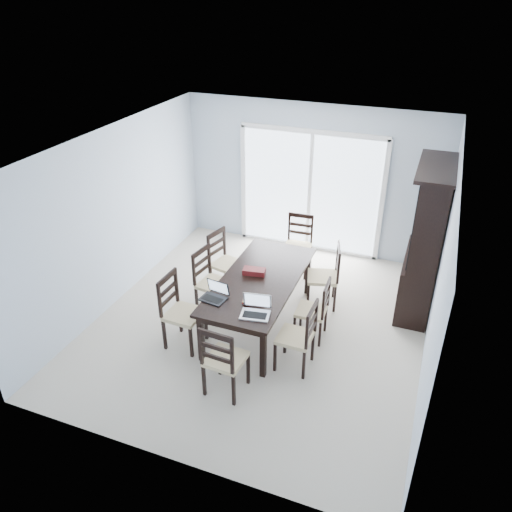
# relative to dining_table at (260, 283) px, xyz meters

# --- Properties ---
(floor) EXTENTS (5.00, 5.00, 0.00)m
(floor) POSITION_rel_dining_table_xyz_m (0.00, 0.00, -0.67)
(floor) COLOR #BEB6A3
(floor) RESTS_ON ground
(ceiling) EXTENTS (5.00, 5.00, 0.00)m
(ceiling) POSITION_rel_dining_table_xyz_m (0.00, 0.00, 1.93)
(ceiling) COLOR white
(ceiling) RESTS_ON back_wall
(back_wall) EXTENTS (4.50, 0.02, 2.60)m
(back_wall) POSITION_rel_dining_table_xyz_m (0.00, 2.50, 0.63)
(back_wall) COLOR #ABBBCC
(back_wall) RESTS_ON floor
(wall_left) EXTENTS (0.02, 5.00, 2.60)m
(wall_left) POSITION_rel_dining_table_xyz_m (-2.25, 0.00, 0.63)
(wall_left) COLOR #ABBBCC
(wall_left) RESTS_ON floor
(wall_right) EXTENTS (0.02, 5.00, 2.60)m
(wall_right) POSITION_rel_dining_table_xyz_m (2.25, 0.00, 0.63)
(wall_right) COLOR #ABBBCC
(wall_right) RESTS_ON floor
(balcony) EXTENTS (4.50, 2.00, 0.10)m
(balcony) POSITION_rel_dining_table_xyz_m (0.00, 3.50, -0.72)
(balcony) COLOR gray
(balcony) RESTS_ON ground
(railing) EXTENTS (4.50, 0.06, 1.10)m
(railing) POSITION_rel_dining_table_xyz_m (0.00, 4.50, -0.12)
(railing) COLOR #99999E
(railing) RESTS_ON balcony
(dining_table) EXTENTS (1.00, 2.20, 0.75)m
(dining_table) POSITION_rel_dining_table_xyz_m (0.00, 0.00, 0.00)
(dining_table) COLOR black
(dining_table) RESTS_ON floor
(china_hutch) EXTENTS (0.50, 1.38, 2.20)m
(china_hutch) POSITION_rel_dining_table_xyz_m (2.02, 1.25, 0.40)
(china_hutch) COLOR black
(china_hutch) RESTS_ON floor
(sliding_door) EXTENTS (2.52, 0.05, 2.18)m
(sliding_door) POSITION_rel_dining_table_xyz_m (0.00, 2.48, 0.41)
(sliding_door) COLOR silver
(sliding_door) RESTS_ON floor
(chair_left_near) EXTENTS (0.48, 0.46, 1.19)m
(chair_left_near) POSITION_rel_dining_table_xyz_m (-0.87, -0.78, -0.04)
(chair_left_near) COLOR black
(chair_left_near) RESTS_ON floor
(chair_left_mid) EXTENTS (0.50, 0.49, 1.14)m
(chair_left_mid) POSITION_rel_dining_table_xyz_m (-0.82, 0.07, -0.07)
(chair_left_mid) COLOR black
(chair_left_mid) RESTS_ON floor
(chair_left_far) EXTENTS (0.53, 0.52, 1.13)m
(chair_left_far) POSITION_rel_dining_table_xyz_m (-0.87, 0.67, -0.08)
(chair_left_far) COLOR black
(chair_left_far) RESTS_ON floor
(chair_right_near) EXTENTS (0.44, 0.43, 1.10)m
(chair_right_near) POSITION_rel_dining_table_xyz_m (0.81, -0.68, -0.09)
(chair_right_near) COLOR black
(chair_right_near) RESTS_ON floor
(chair_right_mid) EXTENTS (0.41, 0.40, 1.03)m
(chair_right_mid) POSITION_rel_dining_table_xyz_m (0.84, -0.02, -0.13)
(chair_right_mid) COLOR black
(chair_right_mid) RESTS_ON floor
(chair_right_far) EXTENTS (0.54, 0.53, 1.14)m
(chair_right_far) POSITION_rel_dining_table_xyz_m (0.78, 0.82, -0.07)
(chair_right_far) COLOR black
(chair_right_far) RESTS_ON floor
(chair_end_near) EXTENTS (0.46, 0.47, 1.15)m
(chair_end_near) POSITION_rel_dining_table_xyz_m (0.09, -1.47, -0.07)
(chair_end_near) COLOR black
(chair_end_near) RESTS_ON floor
(chair_end_far) EXTENTS (0.45, 0.46, 1.13)m
(chair_end_far) POSITION_rel_dining_table_xyz_m (0.07, 1.65, -0.07)
(chair_end_far) COLOR black
(chair_end_far) RESTS_ON floor
(laptop_dark) EXTENTS (0.35, 0.27, 0.22)m
(laptop_dark) POSITION_rel_dining_table_xyz_m (-0.38, -0.69, 0.13)
(laptop_dark) COLOR black
(laptop_dark) RESTS_ON dining_table
(laptop_silver) EXTENTS (0.39, 0.30, 0.24)m
(laptop_silver) POSITION_rel_dining_table_xyz_m (0.25, -0.82, 0.14)
(laptop_silver) COLOR silver
(laptop_silver) RESTS_ON dining_table
(book_stack) EXTENTS (0.31, 0.27, 0.04)m
(book_stack) POSITION_rel_dining_table_xyz_m (0.11, -0.54, 0.10)
(book_stack) COLOR maroon
(book_stack) RESTS_ON dining_table
(cell_phone) EXTENTS (0.12, 0.08, 0.01)m
(cell_phone) POSITION_rel_dining_table_xyz_m (0.11, -0.78, 0.08)
(cell_phone) COLOR black
(cell_phone) RESTS_ON dining_table
(game_box) EXTENTS (0.33, 0.20, 0.08)m
(game_box) POSITION_rel_dining_table_xyz_m (-0.12, 0.09, 0.12)
(game_box) COLOR #4E0F14
(game_box) RESTS_ON dining_table
(hot_tub) EXTENTS (1.70, 1.52, 0.87)m
(hot_tub) POSITION_rel_dining_table_xyz_m (-0.24, 3.59, -0.23)
(hot_tub) COLOR brown
(hot_tub) RESTS_ON balcony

